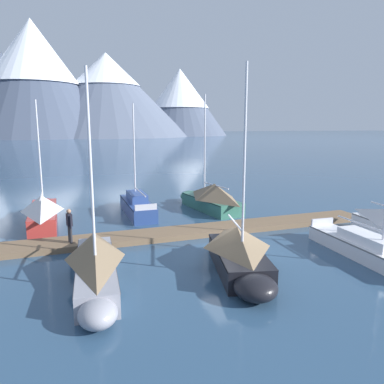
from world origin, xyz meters
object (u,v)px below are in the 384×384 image
sailboat_mid_dock_starboard (240,253)px  person_on_dock (69,224)px  sailboat_second_berth (96,262)px  sailboat_outer_slip (371,250)px  sailboat_far_berth (210,197)px  sailboat_nearest_berth (43,210)px  sailboat_mid_dock_port (136,205)px

sailboat_mid_dock_starboard → person_on_dock: size_ratio=4.90×
sailboat_second_berth → sailboat_outer_slip: 11.91m
sailboat_mid_dock_starboard → sailboat_outer_slip: 6.18m
sailboat_mid_dock_starboard → person_on_dock: sailboat_mid_dock_starboard is taller
sailboat_mid_dock_starboard → sailboat_far_berth: bearing=74.9°
sailboat_nearest_berth → sailboat_far_berth: 11.13m
sailboat_mid_dock_port → person_on_dock: size_ratio=4.39×
sailboat_far_berth → person_on_dock: sailboat_far_berth is taller
sailboat_mid_dock_port → sailboat_outer_slip: bearing=-55.7°
sailboat_outer_slip → person_on_dock: size_ratio=4.39×
sailboat_nearest_berth → sailboat_far_berth: sailboat_far_berth is taller
sailboat_second_berth → sailboat_mid_dock_port: 11.35m
sailboat_nearest_berth → sailboat_second_berth: sailboat_second_berth is taller
sailboat_mid_dock_port → sailboat_outer_slip: 14.86m
sailboat_second_berth → sailboat_far_berth: (8.67, 10.31, 0.08)m
sailboat_nearest_berth → sailboat_far_berth: size_ratio=0.92×
sailboat_second_berth → sailboat_mid_dock_port: sailboat_second_berth is taller
sailboat_mid_dock_starboard → person_on_dock: bearing=141.1°
sailboat_mid_dock_port → sailboat_far_berth: (5.24, -0.50, 0.30)m
sailboat_mid_dock_port → sailboat_nearest_berth: bearing=-170.0°
person_on_dock → sailboat_mid_dock_port: bearing=55.3°
sailboat_nearest_berth → sailboat_mid_dock_port: bearing=10.0°
sailboat_second_berth → sailboat_outer_slip: sailboat_second_berth is taller
sailboat_far_berth → sailboat_second_berth: bearing=-130.1°
sailboat_nearest_berth → person_on_dock: 5.47m
sailboat_second_berth → sailboat_far_berth: bearing=49.9°
sailboat_second_berth → sailboat_nearest_berth: bearing=104.1°
sailboat_nearest_berth → person_on_dock: size_ratio=4.42×
sailboat_far_berth → person_on_dock: 11.20m
sailboat_mid_dock_port → sailboat_far_berth: 5.28m
sailboat_mid_dock_port → sailboat_far_berth: sailboat_far_berth is taller
sailboat_second_berth → sailboat_mid_dock_port: size_ratio=1.07×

